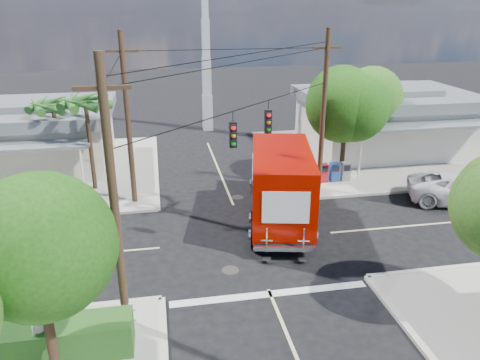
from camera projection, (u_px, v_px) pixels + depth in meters
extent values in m
plane|color=black|center=(248.00, 240.00, 21.43)|extent=(120.00, 120.00, 0.00)
cube|color=#A9A499|center=(369.00, 154.00, 33.36)|extent=(14.00, 14.00, 0.14)
cube|color=#BBB6A6|center=(274.00, 159.00, 32.19)|extent=(0.25, 14.00, 0.14)
cube|color=#BBB6A6|center=(421.00, 190.00, 26.93)|extent=(14.00, 0.25, 0.14)
cube|color=#A9A499|center=(44.00, 173.00, 29.67)|extent=(14.00, 14.00, 0.14)
cube|color=#BBB6A6|center=(156.00, 166.00, 30.84)|extent=(0.25, 14.00, 0.14)
cube|color=#BBB6A6|center=(15.00, 220.00, 23.24)|extent=(14.00, 0.25, 0.14)
cube|color=beige|center=(218.00, 168.00, 30.62)|extent=(0.12, 12.00, 0.01)
cube|color=beige|center=(446.00, 223.00, 23.11)|extent=(12.00, 0.12, 0.01)
cube|color=beige|center=(16.00, 260.00, 19.75)|extent=(12.00, 0.12, 0.01)
cube|color=silver|center=(270.00, 294.00, 17.48)|extent=(7.50, 0.40, 0.01)
cube|color=silver|center=(385.00, 125.00, 33.90)|extent=(11.00, 8.00, 3.40)
cube|color=slate|center=(388.00, 97.00, 33.17)|extent=(11.80, 8.80, 0.70)
cube|color=slate|center=(389.00, 90.00, 32.99)|extent=(6.05, 4.40, 0.50)
cube|color=slate|center=(423.00, 126.00, 28.97)|extent=(9.90, 1.80, 0.15)
cylinder|color=silver|center=(360.00, 156.00, 28.01)|extent=(0.12, 0.12, 2.90)
cube|color=beige|center=(29.00, 142.00, 30.29)|extent=(10.00, 8.00, 3.20)
cube|color=slate|center=(24.00, 112.00, 29.59)|extent=(10.80, 8.80, 0.70)
cube|color=slate|center=(23.00, 104.00, 29.41)|extent=(5.50, 4.40, 0.50)
cube|color=slate|center=(5.00, 147.00, 25.39)|extent=(9.00, 1.80, 0.15)
cylinder|color=silver|center=(82.00, 171.00, 25.81)|extent=(0.12, 0.12, 2.70)
cube|color=silver|center=(208.00, 112.00, 39.36)|extent=(0.80, 0.80, 3.00)
cube|color=silver|center=(207.00, 76.00, 38.29)|extent=(0.70, 0.70, 3.00)
cube|color=silver|center=(206.00, 38.00, 37.22)|extent=(0.60, 0.60, 3.00)
cylinder|color=#422D1C|center=(49.00, 327.00, 12.65)|extent=(0.28, 0.28, 3.71)
sphere|color=#184A0F|center=(36.00, 251.00, 11.83)|extent=(3.71, 3.71, 3.71)
sphere|color=#184A0F|center=(19.00, 241.00, 11.86)|extent=(3.02, 3.02, 3.02)
sphere|color=#184A0F|center=(48.00, 260.00, 11.65)|extent=(3.25, 3.25, 3.25)
cylinder|color=#422D1C|center=(343.00, 145.00, 28.11)|extent=(0.28, 0.28, 4.10)
sphere|color=#184A0F|center=(347.00, 102.00, 27.19)|extent=(4.10, 4.10, 4.10)
sphere|color=#184A0F|center=(339.00, 98.00, 27.22)|extent=(3.33, 3.33, 3.33)
sphere|color=#184A0F|center=(354.00, 105.00, 27.02)|extent=(3.58, 3.58, 3.58)
cylinder|color=#422D1C|center=(368.00, 137.00, 30.66)|extent=(0.28, 0.28, 3.58)
sphere|color=#30581D|center=(371.00, 103.00, 29.86)|extent=(3.58, 3.58, 3.58)
sphere|color=#30581D|center=(364.00, 99.00, 29.89)|extent=(2.91, 2.91, 2.91)
sphere|color=#30581D|center=(378.00, 105.00, 29.68)|extent=(3.14, 3.14, 3.14)
cylinder|color=#422D1C|center=(91.00, 147.00, 26.12)|extent=(0.24, 0.24, 5.00)
cone|color=#2D6825|center=(102.00, 100.00, 25.35)|extent=(0.50, 2.06, 0.98)
cone|color=#2D6825|center=(97.00, 98.00, 25.94)|extent=(1.92, 1.68, 0.98)
cone|color=#2D6825|center=(83.00, 98.00, 25.97)|extent=(2.12, 0.95, 0.98)
cone|color=#2D6825|center=(70.00, 100.00, 25.42)|extent=(1.34, 2.07, 0.98)
cone|color=#2D6825|center=(68.00, 103.00, 24.70)|extent=(1.34, 2.07, 0.98)
cone|color=#2D6825|center=(79.00, 104.00, 24.36)|extent=(2.12, 0.95, 0.98)
cone|color=#2D6825|center=(94.00, 103.00, 24.64)|extent=(1.92, 1.68, 0.98)
cylinder|color=#422D1C|center=(58.00, 144.00, 27.24)|extent=(0.24, 0.24, 4.60)
cone|color=#2D6825|center=(69.00, 103.00, 26.53)|extent=(0.50, 2.06, 0.98)
cone|color=#2D6825|center=(65.00, 101.00, 27.12)|extent=(1.92, 1.68, 0.98)
cone|color=#2D6825|center=(52.00, 101.00, 27.15)|extent=(2.12, 0.95, 0.98)
cone|color=#2D6825|center=(39.00, 103.00, 26.60)|extent=(1.34, 2.07, 0.98)
cone|color=#2D6825|center=(36.00, 106.00, 25.89)|extent=(1.34, 2.07, 0.98)
cone|color=#2D6825|center=(46.00, 107.00, 25.54)|extent=(2.12, 0.95, 0.98)
cone|color=#2D6825|center=(61.00, 106.00, 25.83)|extent=(1.92, 1.68, 0.98)
cylinder|color=#473321|center=(114.00, 204.00, 14.18)|extent=(0.28, 0.28, 9.00)
cube|color=#473321|center=(102.00, 88.00, 12.93)|extent=(1.60, 0.12, 0.12)
cylinder|color=#473321|center=(323.00, 114.00, 25.48)|extent=(0.28, 0.28, 9.00)
cube|color=#473321|center=(327.00, 48.00, 24.23)|extent=(1.60, 0.12, 0.12)
cylinder|color=#473321|center=(128.00, 122.00, 23.73)|extent=(0.28, 0.28, 9.00)
cube|color=#473321|center=(122.00, 51.00, 22.48)|extent=(1.60, 0.12, 0.12)
cylinder|color=black|center=(249.00, 106.00, 19.22)|extent=(10.43, 10.43, 0.04)
cube|color=black|center=(233.00, 135.00, 18.69)|extent=(0.30, 0.24, 1.05)
sphere|color=red|center=(233.00, 128.00, 18.44)|extent=(0.20, 0.20, 0.20)
cube|color=black|center=(268.00, 121.00, 20.75)|extent=(0.30, 0.24, 1.05)
sphere|color=red|center=(269.00, 115.00, 20.51)|extent=(0.20, 0.20, 0.20)
cube|color=silver|center=(41.00, 330.00, 14.80)|extent=(5.94, 0.05, 0.08)
cube|color=silver|center=(39.00, 320.00, 14.66)|extent=(5.94, 0.05, 0.08)
cube|color=silver|center=(131.00, 316.00, 15.22)|extent=(0.09, 0.06, 1.00)
cube|color=#214D1D|center=(27.00, 343.00, 13.96)|extent=(6.20, 1.20, 1.10)
cube|color=#AB1722|center=(323.00, 173.00, 27.86)|extent=(0.50, 0.50, 1.10)
cube|color=#1C3E95|center=(334.00, 172.00, 27.97)|extent=(0.50, 0.50, 1.10)
cube|color=slate|center=(345.00, 171.00, 28.09)|extent=(0.50, 0.50, 1.10)
cube|color=black|center=(279.00, 206.00, 23.52)|extent=(4.20, 8.79, 0.27)
cube|color=#A20B00|center=(277.00, 168.00, 26.30)|extent=(2.93, 2.34, 2.39)
cube|color=black|center=(277.00, 157.00, 26.85)|extent=(2.28, 0.74, 1.03)
cube|color=silver|center=(276.00, 175.00, 27.48)|extent=(2.47, 0.65, 0.38)
cube|color=#A20B00|center=(281.00, 183.00, 22.03)|extent=(3.96, 6.72, 3.14)
cube|color=white|center=(311.00, 180.00, 21.93)|extent=(0.83, 3.82, 1.41)
cube|color=white|center=(252.00, 180.00, 22.01)|extent=(0.83, 3.82, 1.41)
cube|color=white|center=(286.00, 208.00, 19.01)|extent=(1.91, 0.43, 1.41)
cube|color=silver|center=(285.00, 248.00, 19.52)|extent=(2.60, 0.81, 0.20)
cube|color=silver|center=(267.00, 240.00, 19.26)|extent=(0.49, 0.17, 1.08)
cube|color=silver|center=(304.00, 241.00, 19.21)|extent=(0.49, 0.17, 1.08)
cylinder|color=black|center=(255.00, 183.00, 26.49)|extent=(0.59, 1.24, 1.19)
cylinder|color=black|center=(299.00, 184.00, 26.42)|extent=(0.59, 1.24, 1.19)
cylinder|color=black|center=(255.00, 235.00, 20.62)|extent=(0.59, 1.24, 1.19)
cylinder|color=black|center=(311.00, 236.00, 20.55)|extent=(0.59, 1.24, 1.19)
imported|color=silver|center=(464.00, 189.00, 25.08)|extent=(6.38, 4.65, 1.61)
imported|color=beige|center=(41.00, 336.00, 13.71)|extent=(0.73, 0.79, 1.81)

